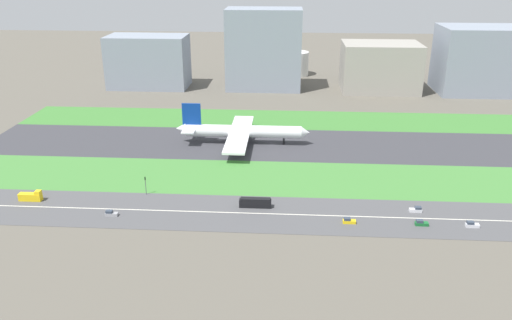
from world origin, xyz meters
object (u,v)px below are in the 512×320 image
traffic_light (146,184)px  office_tower (380,67)px  car_1 (416,210)px  car_0 (421,223)px  truck_0 (31,197)px  bus_0 (255,203)px  hangar_building (264,49)px  airliner (240,131)px  cargo_warehouse (485,60)px  terminal_building (148,62)px  car_2 (349,221)px  car_4 (111,213)px  car_5 (472,225)px  fuel_tank_west (295,64)px

traffic_light → office_tower: size_ratio=0.14×
car_1 → car_0: (-0.58, -10.00, 0.00)m
truck_0 → traffic_light: traffic_light is taller
bus_0 → hangar_building: bearing=92.0°
airliner → hangar_building: (5.64, 114.00, 20.57)m
bus_0 → cargo_warehouse: bearing=52.4°
car_1 → terminal_building: bearing=128.3°
car_2 → cargo_warehouse: (107.42, 192.00, 20.59)m
car_2 → hangar_building: hangar_building is taller
car_4 → airliner: bearing=-116.1°
car_1 → truck_0: size_ratio=0.52×
truck_0 → cargo_warehouse: 289.22m
airliner → terminal_building: (-74.17, 114.00, 11.43)m
car_5 → office_tower: 192.59m
bus_0 → fuel_tank_west: (15.24, 227.00, 7.08)m
office_tower → cargo_warehouse: (67.90, 0.00, 5.61)m
car_5 → bus_0: (-73.76, 10.00, 0.90)m
traffic_light → car_2: bearing=-13.5°
car_5 → truck_0: truck_0 is taller
airliner → truck_0: airliner is taller
car_4 → office_tower: (122.33, 192.00, 14.99)m
car_1 → traffic_light: 100.34m
car_1 → car_0: same height
car_0 → traffic_light: 101.05m
hangar_building → office_tower: (78.48, 0.00, -10.90)m
cargo_warehouse → car_4: bearing=-134.7°
office_tower → traffic_light: bearing=-123.4°
car_2 → fuel_tank_west: size_ratio=0.21×
cargo_warehouse → car_0: bearing=-113.4°
car_1 → car_0: 10.02m
car_5 → terminal_building: (-159.90, 192.00, 16.74)m
car_0 → cargo_warehouse: size_ratio=0.07×
hangar_building → office_tower: bearing=0.0°
bus_0 → car_4: bearing=-168.7°
car_1 → fuel_tank_west: 231.05m
bus_0 → car_1: size_ratio=2.64×
hangar_building → car_5: bearing=-67.4°
bus_0 → traffic_light: bearing=169.3°
truck_0 → traffic_light: 42.27m
hangar_building → traffic_light: bearing=-101.7°
airliner → office_tower: size_ratio=1.28×
terminal_building → cargo_warehouse: (226.19, 0.00, 3.85)m
car_5 → car_0: same height
car_5 → cargo_warehouse: size_ratio=0.07×
terminal_building → office_tower: bearing=0.0°
car_0 → hangar_building: (-63.29, 192.00, 25.88)m
car_0 → hangar_building: 203.81m
hangar_building → car_2: bearing=-78.5°
airliner → terminal_building: bearing=123.0°
terminal_building → hangar_building: (79.81, 0.00, 9.14)m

